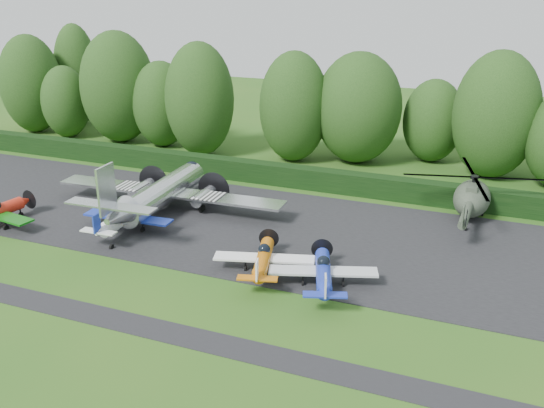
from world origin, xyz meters
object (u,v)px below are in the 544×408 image
at_px(light_plane_blue, 324,272).
at_px(transport_plane, 161,193).
at_px(helicopter, 472,196).
at_px(light_plane_white, 124,217).
at_px(light_plane_orange, 264,259).

bearing_deg(light_plane_blue, transport_plane, 174.65).
relative_size(light_plane_blue, helicopter, 0.56).
xyz_separation_m(transport_plane, light_plane_white, (-0.66, -4.48, -0.69)).
bearing_deg(light_plane_orange, light_plane_white, -175.37).
distance_m(light_plane_white, light_plane_blue, 17.78).
bearing_deg(helicopter, transport_plane, -161.57).
bearing_deg(light_plane_blue, helicopter, 83.05).
height_order(light_plane_orange, helicopter, helicopter).
height_order(transport_plane, light_plane_orange, transport_plane).
xyz_separation_m(light_plane_white, light_plane_blue, (17.51, -3.07, -0.05)).
relative_size(light_plane_white, helicopter, 0.58).
distance_m(light_plane_orange, helicopter, 20.12).
distance_m(transport_plane, light_plane_orange, 14.33).
distance_m(light_plane_white, helicopter, 28.66).
xyz_separation_m(light_plane_white, light_plane_orange, (13.08, -2.62, -0.08)).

